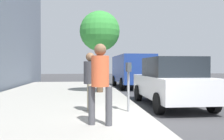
{
  "coord_description": "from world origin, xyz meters",
  "views": [
    {
      "loc": [
        -6.31,
        1.7,
        1.45
      ],
      "look_at": [
        1.0,
        0.92,
        1.34
      ],
      "focal_mm": 38.39,
      "sensor_mm": 36.0,
      "label": 1
    }
  ],
  "objects_px": {
    "parking_meter": "(128,76)",
    "street_tree": "(100,32)",
    "pedestrian_at_meter": "(90,77)",
    "pedestrian_bystander": "(100,77)",
    "parked_van_far": "(132,69)",
    "parked_sedan_near": "(171,82)"
  },
  "relations": [
    {
      "from": "parked_sedan_near",
      "to": "street_tree",
      "type": "relative_size",
      "value": 1.08
    },
    {
      "from": "parking_meter",
      "to": "street_tree",
      "type": "height_order",
      "value": "street_tree"
    },
    {
      "from": "parked_van_far",
      "to": "parking_meter",
      "type": "bearing_deg",
      "value": 168.63
    },
    {
      "from": "parking_meter",
      "to": "street_tree",
      "type": "distance_m",
      "value": 5.62
    },
    {
      "from": "pedestrian_bystander",
      "to": "parking_meter",
      "type": "bearing_deg",
      "value": -11.75
    },
    {
      "from": "pedestrian_at_meter",
      "to": "parked_van_far",
      "type": "xyz_separation_m",
      "value": [
        9.14,
        -2.95,
        0.12
      ]
    },
    {
      "from": "parked_van_far",
      "to": "street_tree",
      "type": "height_order",
      "value": "street_tree"
    },
    {
      "from": "pedestrian_bystander",
      "to": "parked_sedan_near",
      "type": "height_order",
      "value": "pedestrian_bystander"
    },
    {
      "from": "parking_meter",
      "to": "pedestrian_at_meter",
      "type": "relative_size",
      "value": 0.83
    },
    {
      "from": "pedestrian_at_meter",
      "to": "street_tree",
      "type": "height_order",
      "value": "street_tree"
    },
    {
      "from": "pedestrian_at_meter",
      "to": "parked_sedan_near",
      "type": "height_order",
      "value": "pedestrian_at_meter"
    },
    {
      "from": "parked_van_far",
      "to": "street_tree",
      "type": "distance_m",
      "value": 5.01
    },
    {
      "from": "pedestrian_at_meter",
      "to": "parked_van_far",
      "type": "bearing_deg",
      "value": 67.89
    },
    {
      "from": "pedestrian_bystander",
      "to": "parked_van_far",
      "type": "xyz_separation_m",
      "value": [
        10.71,
        -2.75,
        0.04
      ]
    },
    {
      "from": "parking_meter",
      "to": "pedestrian_bystander",
      "type": "relative_size",
      "value": 0.78
    },
    {
      "from": "pedestrian_at_meter",
      "to": "pedestrian_bystander",
      "type": "relative_size",
      "value": 0.94
    },
    {
      "from": "parking_meter",
      "to": "parked_van_far",
      "type": "height_order",
      "value": "parked_van_far"
    },
    {
      "from": "pedestrian_bystander",
      "to": "parked_van_far",
      "type": "bearing_deg",
      "value": 4.6
    },
    {
      "from": "parked_sedan_near",
      "to": "parked_van_far",
      "type": "height_order",
      "value": "parked_van_far"
    },
    {
      "from": "parked_sedan_near",
      "to": "parked_van_far",
      "type": "xyz_separation_m",
      "value": [
        7.57,
        0.0,
        0.36
      ]
    },
    {
      "from": "street_tree",
      "to": "pedestrian_at_meter",
      "type": "bearing_deg",
      "value": 173.82
    },
    {
      "from": "parked_van_far",
      "to": "pedestrian_bystander",
      "type": "bearing_deg",
      "value": 165.61
    }
  ]
}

